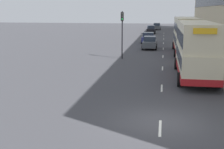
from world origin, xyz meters
TOP-DOWN VIEW (x-y plane):
  - ground_plane at (0.00, 0.00)m, footprint 220.00×220.00m
  - pavement at (6.50, 38.50)m, footprint 5.00×93.00m
  - lane_mark_0 at (0.00, -0.88)m, footprint 0.12×2.00m
  - lane_mark_1 at (0.00, 6.53)m, footprint 0.12×2.00m
  - lane_mark_2 at (0.00, 13.94)m, footprint 0.12×2.00m
  - lane_mark_3 at (0.00, 21.34)m, footprint 0.12×2.00m
  - lane_mark_4 at (0.00, 28.75)m, footprint 0.12×2.00m
  - lane_mark_5 at (0.00, 36.15)m, footprint 0.12×2.00m
  - lane_mark_6 at (0.00, 43.56)m, footprint 0.12×2.00m
  - lane_mark_7 at (0.00, 50.97)m, footprint 0.12×2.00m
  - lane_mark_8 at (0.00, 58.37)m, footprint 0.12×2.00m
  - double_decker_bus_near at (2.47, 10.34)m, footprint 2.85×10.09m
  - double_decker_bus_ahead at (2.63, 24.62)m, footprint 2.85×11.32m
  - car_0 at (-1.95, 70.66)m, footprint 2.08×4.48m
  - car_1 at (-1.84, 28.38)m, footprint 1.96×4.40m
  - car_2 at (-2.86, 56.20)m, footprint 1.97×4.16m
  - car_3 at (-2.43, 35.85)m, footprint 2.10×4.19m
  - traffic_light_far_kerb at (-4.40, 19.09)m, footprint 0.30×0.32m

SIDE VIEW (x-z plane):
  - ground_plane at x=0.00m, z-range 0.00..0.00m
  - lane_mark_0 at x=0.00m, z-range 0.00..0.01m
  - lane_mark_1 at x=0.00m, z-range 0.00..0.01m
  - lane_mark_2 at x=0.00m, z-range 0.00..0.01m
  - lane_mark_3 at x=0.00m, z-range 0.00..0.01m
  - lane_mark_4 at x=0.00m, z-range 0.00..0.01m
  - lane_mark_5 at x=0.00m, z-range 0.00..0.01m
  - lane_mark_6 at x=0.00m, z-range 0.00..0.01m
  - lane_mark_7 at x=0.00m, z-range 0.00..0.01m
  - lane_mark_8 at x=0.00m, z-range 0.00..0.01m
  - pavement at x=6.50m, z-range 0.00..0.14m
  - car_3 at x=-2.43m, z-range 0.00..1.68m
  - car_1 at x=-1.84m, z-range 0.00..1.69m
  - car_0 at x=-1.95m, z-range -0.01..1.76m
  - car_2 at x=-2.86m, z-range -0.02..1.80m
  - double_decker_bus_near at x=2.47m, z-range 0.13..4.43m
  - double_decker_bus_ahead at x=2.63m, z-range 0.14..4.44m
  - traffic_light_far_kerb at x=-4.40m, z-range 0.87..5.93m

